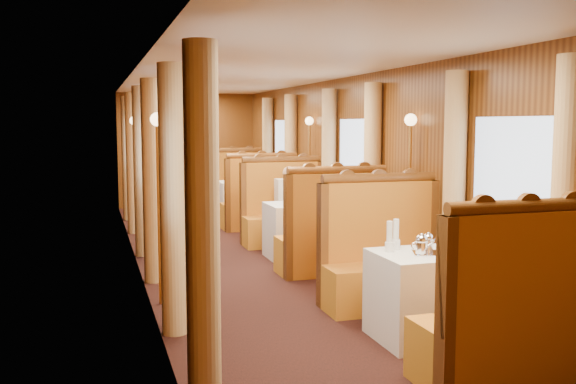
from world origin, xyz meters
name	(u,v)px	position (x,y,z in m)	size (l,w,h in m)	color
floor	(253,261)	(0.00, 0.00, 0.00)	(3.00, 12.00, 0.01)	black
ceiling	(252,73)	(0.00, 0.00, 2.50)	(3.00, 12.00, 0.01)	silver
wall_far	(187,150)	(0.00, 6.00, 1.25)	(3.00, 2.50, 0.01)	brown
wall_left	(136,170)	(-1.50, 0.00, 1.25)	(12.00, 2.50, 0.01)	brown
wall_right	(357,166)	(1.50, 0.00, 1.25)	(12.00, 2.50, 0.01)	brown
doorway_far	(188,161)	(0.00, 5.97, 1.00)	(0.80, 0.04, 2.00)	brown
table_near	(436,295)	(0.75, -3.50, 0.38)	(1.05, 0.72, 0.75)	white
banquette_near_fwd	(510,325)	(0.75, -4.51, 0.42)	(1.30, 0.55, 1.34)	#AF4813
banquette_near_aft	(384,265)	(0.75, -2.49, 0.42)	(1.30, 0.55, 1.34)	#AF4813
table_mid	(306,230)	(0.75, 0.00, 0.38)	(1.05, 0.72, 0.75)	white
banquette_mid_fwd	(332,240)	(0.75, -1.01, 0.42)	(1.30, 0.55, 1.34)	#AF4813
banquette_mid_aft	(284,217)	(0.75, 1.01, 0.42)	(1.30, 0.55, 1.34)	#AF4813
table_far	(247,201)	(0.75, 3.50, 0.38)	(1.05, 0.72, 0.75)	white
banquette_far_fwd	(260,205)	(0.75, 2.49, 0.42)	(1.30, 0.55, 1.34)	#AF4813
banquette_far_aft	(235,193)	(0.75, 4.51, 0.42)	(1.30, 0.55, 1.34)	#AF4813
tea_tray	(434,253)	(0.68, -3.57, 0.76)	(0.34, 0.26, 0.01)	silver
teapot_left	(421,248)	(0.55, -3.59, 0.82)	(0.17, 0.13, 0.14)	silver
teapot_right	(447,248)	(0.77, -3.63, 0.81)	(0.14, 0.10, 0.11)	silver
teapot_back	(428,245)	(0.68, -3.47, 0.81)	(0.15, 0.11, 0.12)	silver
fruit_plate	(477,251)	(1.04, -3.66, 0.77)	(0.22, 0.22, 0.05)	white
cup_inboard	(389,240)	(0.37, -3.37, 0.86)	(0.08, 0.08, 0.26)	white
cup_outboard	(396,237)	(0.47, -3.28, 0.86)	(0.08, 0.08, 0.26)	white
rose_vase_mid	(308,190)	(0.77, -0.01, 0.93)	(0.06, 0.06, 0.36)	silver
rose_vase_far	(245,172)	(0.73, 3.53, 0.93)	(0.06, 0.06, 0.36)	silver
window_left_near	(170,177)	(-1.49, -3.50, 1.45)	(1.20, 0.90, 0.01)	#95ADCF
curtain_left_near_a	(202,229)	(-1.38, -4.28, 1.18)	(0.22, 0.22, 2.35)	#DBAE70
curtain_left_near_b	(172,201)	(-1.38, -2.72, 1.18)	(0.22, 0.22, 2.35)	#DBAE70
window_right_near	(514,168)	(1.49, -3.50, 1.45)	(1.20, 0.90, 0.01)	#95ADCF
curtain_right_near_a	(565,212)	(1.38, -4.28, 1.18)	(0.22, 0.22, 2.35)	#DBAE70
curtain_right_near_b	(454,191)	(1.38, -2.72, 1.18)	(0.22, 0.22, 2.35)	#DBAE70
window_left_mid	(137,155)	(-1.49, 0.00, 1.45)	(1.20, 0.90, 0.01)	#95ADCF
curtain_left_mid_a	(152,181)	(-1.38, -0.78, 1.18)	(0.22, 0.22, 2.35)	#DBAE70
curtain_left_mid_b	(142,172)	(-1.38, 0.78, 1.18)	(0.22, 0.22, 2.35)	#DBAE70
window_right_mid	(356,152)	(1.49, 0.00, 1.45)	(1.20, 0.90, 0.01)	#95ADCF
curtain_right_mid_a	(372,176)	(1.38, -0.78, 1.18)	(0.22, 0.22, 2.35)	#DBAE70
curtain_right_mid_b	(329,168)	(1.38, 0.78, 1.18)	(0.22, 0.22, 2.35)	#DBAE70
window_left_far	(124,145)	(-1.49, 3.50, 1.45)	(1.20, 0.90, 0.01)	#95ADCF
curtain_left_far_a	(133,163)	(-1.38, 2.72, 1.18)	(0.22, 0.22, 2.35)	#DBAE70
curtain_left_far_b	(128,159)	(-1.38, 4.28, 1.18)	(0.22, 0.22, 2.35)	#DBAE70
window_right_far	(284,144)	(1.49, 3.50, 1.45)	(1.20, 0.90, 0.01)	#95ADCF
curtain_right_far_a	(291,161)	(1.38, 2.72, 1.18)	(0.22, 0.22, 2.35)	#DBAE70
curtain_right_far_b	(268,156)	(1.38, 4.28, 1.18)	(0.22, 0.22, 2.35)	#DBAE70
sconce_left_fore	(158,169)	(-1.40, -1.75, 1.38)	(0.14, 0.14, 1.95)	#BF8C3F
sconce_right_fore	(410,164)	(1.40, -1.75, 1.38)	(0.14, 0.14, 1.95)	#BF8C3F
sconce_left_aft	(135,153)	(-1.40, 1.75, 1.38)	(0.14, 0.14, 1.95)	#BF8C3F
sconce_right_aft	(309,151)	(1.40, 1.75, 1.38)	(0.14, 0.14, 1.95)	#BF8C3F
steward	(191,202)	(-0.81, 0.03, 0.82)	(0.60, 0.39, 1.65)	navy
passenger	(290,198)	(0.75, 0.73, 0.74)	(0.40, 0.44, 0.76)	beige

